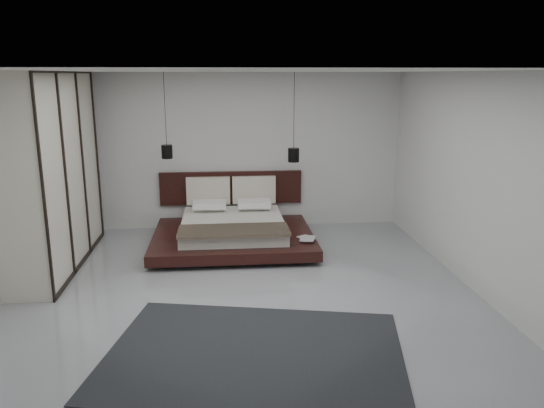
{
  "coord_description": "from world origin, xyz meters",
  "views": [
    {
      "loc": [
        -0.24,
        -6.55,
        2.76
      ],
      "look_at": [
        0.49,
        1.2,
        0.85
      ],
      "focal_mm": 35.0,
      "sensor_mm": 36.0,
      "label": 1
    }
  ],
  "objects": [
    {
      "name": "pendant_right",
      "position": [
        0.97,
        2.3,
        1.43
      ],
      "size": [
        0.19,
        0.19,
        1.49
      ],
      "color": "black",
      "rests_on": "ceiling"
    },
    {
      "name": "wall_front",
      "position": [
        0.0,
        -3.0,
        1.4
      ],
      "size": [
        6.0,
        0.0,
        6.0
      ],
      "primitive_type": "plane",
      "rotation": [
        -1.57,
        0.0,
        0.0
      ],
      "color": "silver",
      "rests_on": "floor"
    },
    {
      "name": "floor",
      "position": [
        0.0,
        0.0,
        0.0
      ],
      "size": [
        6.0,
        6.0,
        0.0
      ],
      "primitive_type": "plane",
      "color": "#96999E",
      "rests_on": "ground"
    },
    {
      "name": "wall_back",
      "position": [
        0.0,
        3.0,
        1.4
      ],
      "size": [
        6.0,
        0.0,
        6.0
      ],
      "primitive_type": "plane",
      "rotation": [
        1.57,
        0.0,
        0.0
      ],
      "color": "silver",
      "rests_on": "floor"
    },
    {
      "name": "book_lower",
      "position": [
        0.97,
        1.29,
        0.25
      ],
      "size": [
        0.3,
        0.32,
        0.02
      ],
      "primitive_type": "imported",
      "rotation": [
        0.0,
        0.0,
        0.53
      ],
      "color": "#99724C",
      "rests_on": "bed"
    },
    {
      "name": "lattice_screen",
      "position": [
        -2.95,
        2.45,
        1.3
      ],
      "size": [
        0.05,
        0.9,
        2.6
      ],
      "primitive_type": "cube",
      "color": "black",
      "rests_on": "floor"
    },
    {
      "name": "rug",
      "position": [
        0.04,
        -1.7,
        0.01
      ],
      "size": [
        3.35,
        2.69,
        0.01
      ],
      "primitive_type": "cube",
      "rotation": [
        0.0,
        0.0,
        -0.21
      ],
      "color": "black",
      "rests_on": "floor"
    },
    {
      "name": "book_upper",
      "position": [
        0.95,
        1.26,
        0.27
      ],
      "size": [
        0.29,
        0.34,
        0.02
      ],
      "primitive_type": "imported",
      "rotation": [
        0.0,
        0.0,
        -0.29
      ],
      "color": "#99724C",
      "rests_on": "book_lower"
    },
    {
      "name": "wardrobe",
      "position": [
        -2.7,
        1.22,
        1.42
      ],
      "size": [
        0.68,
        2.88,
        2.83
      ],
      "color": "beige",
      "rests_on": "floor"
    },
    {
      "name": "wall_right",
      "position": [
        3.0,
        0.0,
        1.4
      ],
      "size": [
        0.0,
        6.0,
        6.0
      ],
      "primitive_type": "plane",
      "rotation": [
        1.57,
        0.0,
        -1.57
      ],
      "color": "silver",
      "rests_on": "floor"
    },
    {
      "name": "bed",
      "position": [
        -0.09,
        1.92,
        0.27
      ],
      "size": [
        2.58,
        2.31,
        1.04
      ],
      "color": "black",
      "rests_on": "floor"
    },
    {
      "name": "pendant_left",
      "position": [
        -1.15,
        2.3,
        1.52
      ],
      "size": [
        0.18,
        0.18,
        1.4
      ],
      "color": "black",
      "rests_on": "ceiling"
    },
    {
      "name": "ceiling",
      "position": [
        0.0,
        0.0,
        2.8
      ],
      "size": [
        6.0,
        6.0,
        0.0
      ],
      "primitive_type": "plane",
      "rotation": [
        3.14,
        0.0,
        0.0
      ],
      "color": "white",
      "rests_on": "wall_back"
    }
  ]
}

